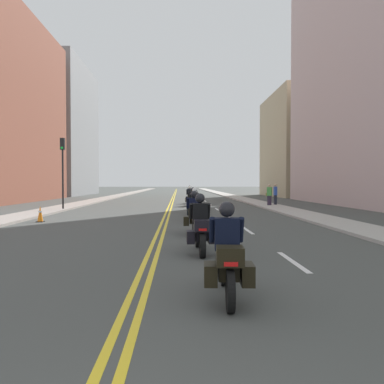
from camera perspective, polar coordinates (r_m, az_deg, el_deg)
ground_plane at (r=48.95m, az=-2.82°, el=-0.82°), size 264.00×264.00×0.00m
sidewalk_left at (r=49.70m, az=-12.00°, el=-0.74°), size 2.13×144.00×0.12m
sidewalk_right at (r=49.48m, az=6.40°, el=-0.73°), size 2.13×144.00×0.12m
centreline_yellow_inner at (r=48.95m, az=-2.96°, el=-0.81°), size 0.12×132.00×0.01m
centreline_yellow_outer at (r=48.95m, az=-2.68°, el=-0.81°), size 0.12×132.00×0.01m
lane_dashes_white at (r=30.10m, az=3.21°, el=-2.20°), size 0.14×56.40×0.01m
building_right_1 at (r=38.79m, az=25.98°, el=19.76°), size 8.44×21.53×28.41m
building_left_2 at (r=62.46m, az=-18.50°, el=8.79°), size 6.39×17.37×20.01m
building_right_2 at (r=55.53m, az=16.35°, el=6.74°), size 8.91×14.90×14.24m
motorcycle_0 at (r=6.22m, az=5.36°, el=-10.08°), size 0.78×2.10×1.59m
motorcycle_1 at (r=10.18m, az=1.26°, el=-5.67°), size 0.77×2.20×1.61m
motorcycle_2 at (r=14.01m, az=0.31°, el=-3.72°), size 0.77×2.30×1.60m
motorcycle_3 at (r=18.51m, az=0.44°, el=-2.42°), size 0.78×2.23×1.66m
motorcycle_4 at (r=22.34m, az=0.18°, el=-1.79°), size 0.77×2.21×1.62m
motorcycle_5 at (r=26.17m, az=0.21°, el=-1.34°), size 0.77×2.25×1.57m
motorcycle_6 at (r=30.60m, az=-0.32°, el=-0.89°), size 0.76×2.20×1.64m
motorcycle_7 at (r=34.43m, az=-0.30°, el=-0.66°), size 0.78×2.10×1.65m
traffic_cone_0 at (r=19.67m, az=-21.98°, el=-3.08°), size 0.33×0.33×0.79m
traffic_light_near at (r=27.35m, az=-18.98°, el=4.47°), size 0.28×0.38×4.96m
pedestrian_0 at (r=30.61m, az=11.62°, el=-0.45°), size 0.49×0.40×1.78m
pedestrian_1 at (r=31.53m, az=12.49°, el=-0.37°), size 0.22×0.36×1.81m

